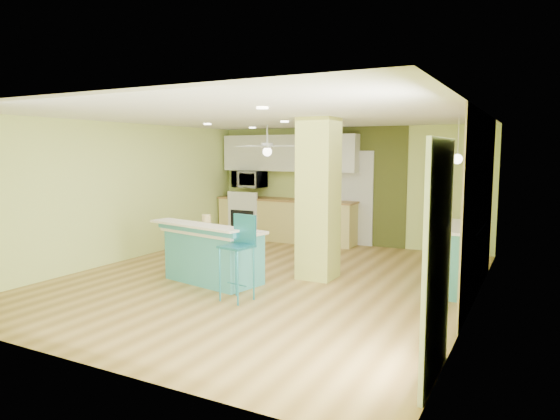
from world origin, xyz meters
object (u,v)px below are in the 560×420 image
Objects in this scene: peninsula at (213,254)px; fruit_bowl at (315,199)px; side_counter at (458,257)px; bar_stool at (240,243)px; canister at (206,221)px.

fruit_bowl reaches higher than peninsula.
bar_stool is at bearing -142.95° from side_counter.
bar_stool is 0.79× the size of side_counter.
bar_stool reaches higher than fruit_bowl.
peninsula is at bearing -158.75° from side_counter.
canister reaches higher than peninsula.
bar_stool reaches higher than side_counter.
fruit_bowl is (-3.27, 2.33, 0.51)m from side_counter.
bar_stool reaches higher than canister.
fruit_bowl reaches higher than side_counter.
fruit_bowl is (0.09, 3.64, 0.55)m from peninsula.
fruit_bowl is at bearing 83.89° from canister.
side_counter is 4.05m from fruit_bowl.
bar_stool is at bearing -35.10° from canister.
bar_stool reaches higher than peninsula.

